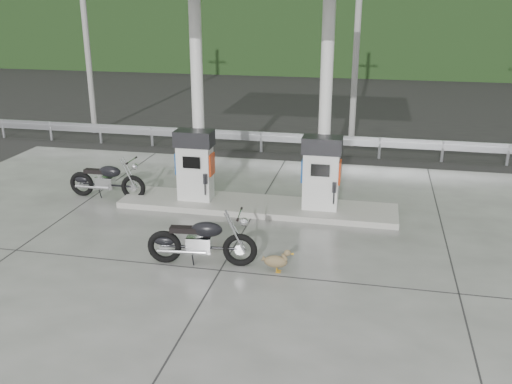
% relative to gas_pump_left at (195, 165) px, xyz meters
% --- Properties ---
extents(ground, '(160.00, 160.00, 0.00)m').
position_rel_gas_pump_left_xyz_m(ground, '(1.60, -2.50, -1.07)').
color(ground, black).
rests_on(ground, ground).
extents(forecourt_apron, '(18.00, 14.00, 0.02)m').
position_rel_gas_pump_left_xyz_m(forecourt_apron, '(1.60, -2.50, -1.06)').
color(forecourt_apron, '#61615C').
rests_on(forecourt_apron, ground).
extents(pump_island, '(7.00, 1.40, 0.15)m').
position_rel_gas_pump_left_xyz_m(pump_island, '(1.60, 0.00, -0.98)').
color(pump_island, '#98968D').
rests_on(pump_island, forecourt_apron).
extents(gas_pump_left, '(0.95, 0.55, 1.80)m').
position_rel_gas_pump_left_xyz_m(gas_pump_left, '(0.00, 0.00, 0.00)').
color(gas_pump_left, silver).
rests_on(gas_pump_left, pump_island).
extents(gas_pump_right, '(0.95, 0.55, 1.80)m').
position_rel_gas_pump_left_xyz_m(gas_pump_right, '(3.20, 0.00, 0.00)').
color(gas_pump_right, silver).
rests_on(gas_pump_right, pump_island).
extents(canopy_column_left, '(0.30, 0.30, 5.00)m').
position_rel_gas_pump_left_xyz_m(canopy_column_left, '(0.00, 0.40, 1.60)').
color(canopy_column_left, white).
rests_on(canopy_column_left, pump_island).
extents(canopy_column_right, '(0.30, 0.30, 5.00)m').
position_rel_gas_pump_left_xyz_m(canopy_column_right, '(3.20, 0.40, 1.60)').
color(canopy_column_right, white).
rests_on(canopy_column_right, pump_island).
extents(guardrail, '(26.00, 0.16, 1.42)m').
position_rel_gas_pump_left_xyz_m(guardrail, '(1.60, 5.50, -0.36)').
color(guardrail, '#989BA0').
rests_on(guardrail, ground).
extents(road, '(60.00, 7.00, 0.01)m').
position_rel_gas_pump_left_xyz_m(road, '(1.60, 9.00, -1.07)').
color(road, black).
rests_on(road, ground).
extents(utility_pole_a, '(0.22, 0.22, 8.00)m').
position_rel_gas_pump_left_xyz_m(utility_pole_a, '(-6.40, 7.00, 2.93)').
color(utility_pole_a, gray).
rests_on(utility_pole_a, ground).
extents(utility_pole_b, '(0.22, 0.22, 8.00)m').
position_rel_gas_pump_left_xyz_m(utility_pole_b, '(3.60, 7.00, 2.93)').
color(utility_pole_b, gray).
rests_on(utility_pole_b, ground).
extents(tree_band, '(80.00, 6.00, 6.00)m').
position_rel_gas_pump_left_xyz_m(tree_band, '(1.60, 27.50, 1.93)').
color(tree_band, black).
rests_on(tree_band, ground).
extents(forested_hills, '(100.00, 40.00, 140.00)m').
position_rel_gas_pump_left_xyz_m(forested_hills, '(1.60, 57.50, -1.07)').
color(forested_hills, black).
rests_on(forested_hills, ground).
extents(motorcycle_left, '(2.02, 0.64, 0.95)m').
position_rel_gas_pump_left_xyz_m(motorcycle_left, '(-2.47, 0.01, -0.57)').
color(motorcycle_left, black).
rests_on(motorcycle_left, forecourt_apron).
extents(motorcycle_right, '(2.14, 0.88, 0.98)m').
position_rel_gas_pump_left_xyz_m(motorcycle_right, '(1.17, -3.28, -0.56)').
color(motorcycle_right, black).
rests_on(motorcycle_right, forecourt_apron).
extents(duck, '(0.58, 0.18, 0.41)m').
position_rel_gas_pump_left_xyz_m(duck, '(2.68, -3.31, -0.85)').
color(duck, brown).
rests_on(duck, forecourt_apron).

